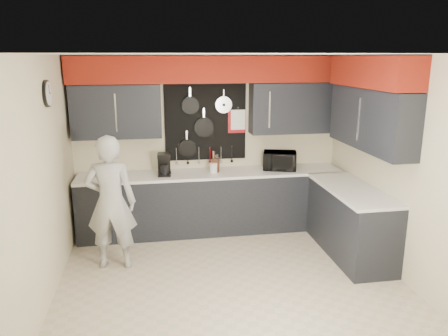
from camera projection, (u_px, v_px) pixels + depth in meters
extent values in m
plane|color=beige|center=(229.00, 276.00, 5.29)|extent=(4.00, 4.00, 0.00)
cube|color=beige|center=(209.00, 143.00, 6.63)|extent=(4.00, 0.01, 2.60)
cube|color=black|center=(117.00, 112.00, 6.14)|extent=(1.24, 0.32, 0.75)
cube|color=black|center=(294.00, 108.00, 6.56)|extent=(1.34, 0.32, 0.75)
cube|color=maroon|center=(210.00, 69.00, 6.19)|extent=(3.94, 0.36, 0.38)
cube|color=black|center=(206.00, 122.00, 6.53)|extent=(1.22, 0.03, 1.15)
cylinder|color=black|center=(190.00, 105.00, 6.40)|extent=(0.26, 0.04, 0.26)
cylinder|color=black|center=(204.00, 127.00, 6.51)|extent=(0.30, 0.04, 0.30)
cylinder|color=black|center=(187.00, 148.00, 6.54)|extent=(0.27, 0.04, 0.27)
cylinder|color=silver|center=(224.00, 105.00, 6.48)|extent=(0.25, 0.02, 0.25)
cube|color=#AA0D13|center=(237.00, 122.00, 6.59)|extent=(0.26, 0.01, 0.34)
cube|color=white|center=(238.00, 120.00, 6.57)|extent=(0.22, 0.01, 0.30)
cylinder|color=silver|center=(176.00, 156.00, 6.56)|extent=(0.01, 0.01, 0.20)
cylinder|color=silver|center=(188.00, 155.00, 6.59)|extent=(0.01, 0.01, 0.20)
cylinder|color=silver|center=(199.00, 155.00, 6.62)|extent=(0.01, 0.01, 0.20)
cylinder|color=silver|center=(210.00, 154.00, 6.64)|extent=(0.01, 0.01, 0.20)
cylinder|color=silver|center=(221.00, 154.00, 6.67)|extent=(0.01, 0.01, 0.20)
cylinder|color=silver|center=(232.00, 154.00, 6.70)|extent=(0.01, 0.01, 0.20)
cube|color=beige|center=(391.00, 165.00, 5.29)|extent=(0.01, 3.50, 2.60)
cube|color=black|center=(371.00, 119.00, 5.42)|extent=(0.32, 1.70, 0.75)
cube|color=maroon|center=(373.00, 72.00, 5.28)|extent=(0.36, 1.70, 0.38)
cube|color=beige|center=(45.00, 180.00, 4.64)|extent=(0.01, 3.50, 2.60)
cylinder|color=black|center=(47.00, 94.00, 4.81)|extent=(0.04, 0.30, 0.30)
cylinder|color=white|center=(49.00, 94.00, 4.81)|extent=(0.01, 0.26, 0.26)
cube|color=black|center=(212.00, 203.00, 6.57)|extent=(3.90, 0.60, 0.88)
cube|color=white|center=(212.00, 174.00, 6.44)|extent=(3.90, 0.63, 0.04)
cube|color=black|center=(350.00, 222.00, 5.79)|extent=(0.60, 1.60, 0.88)
cube|color=white|center=(352.00, 189.00, 5.67)|extent=(0.63, 1.60, 0.04)
cube|color=black|center=(215.00, 234.00, 6.41)|extent=(3.90, 0.06, 0.10)
imported|color=black|center=(280.00, 161.00, 6.56)|extent=(0.56, 0.46, 0.27)
cube|color=#3C2113|center=(216.00, 165.00, 6.43)|extent=(0.12, 0.12, 0.21)
cylinder|color=silver|center=(213.00, 168.00, 6.40)|extent=(0.11, 0.11, 0.15)
cube|color=black|center=(165.00, 174.00, 6.25)|extent=(0.20, 0.23, 0.03)
cube|color=black|center=(164.00, 163.00, 6.29)|extent=(0.18, 0.07, 0.30)
cube|color=black|center=(164.00, 155.00, 6.18)|extent=(0.20, 0.23, 0.06)
cylinder|color=black|center=(165.00, 169.00, 6.21)|extent=(0.11, 0.11, 0.14)
imported|color=#B8B8B5|center=(111.00, 203.00, 5.33)|extent=(0.65, 0.47, 1.69)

